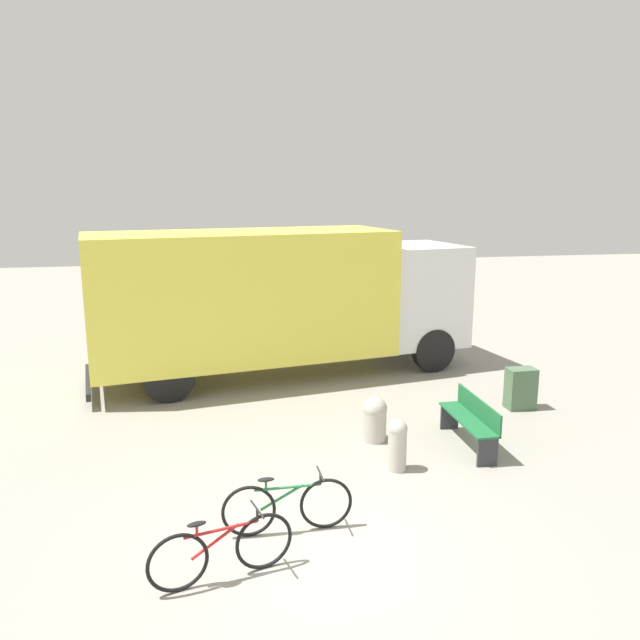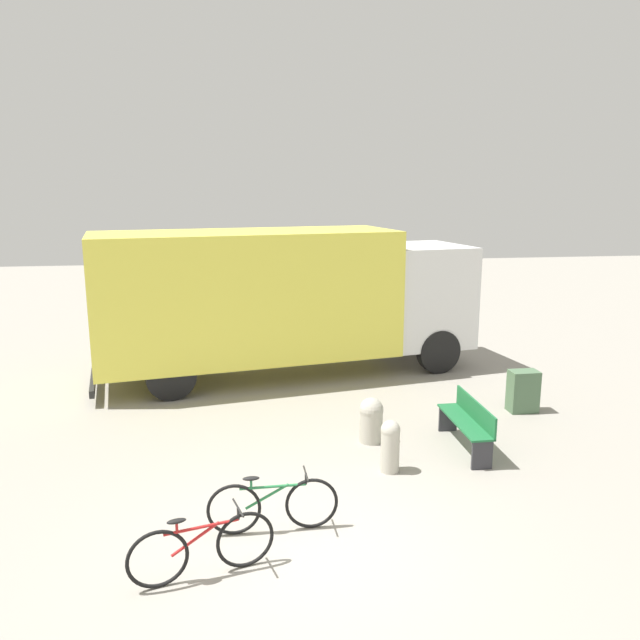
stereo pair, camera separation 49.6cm
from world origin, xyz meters
name	(u,v)px [view 1 (the left image)]	position (x,y,z in m)	size (l,w,h in m)	color
ground_plane	(318,547)	(0.00, 0.00, 0.00)	(60.00, 60.00, 0.00)	gray
delivery_truck	(279,296)	(0.47, 7.41, 1.91)	(9.22, 3.83, 3.43)	#EAE04C
park_bench	(471,419)	(3.18, 2.57, 0.49)	(0.42, 1.72, 0.86)	#1E6638
bicycle_near	(222,550)	(-1.19, -0.43, 0.37)	(1.67, 0.56, 0.79)	black
bicycle_middle	(288,506)	(-0.32, 0.43, 0.37)	(1.72, 0.44, 0.79)	black
bollard_near_bench	(397,443)	(1.64, 1.92, 0.46)	(0.31, 0.31, 0.85)	#B2AD9E
bollard_far_bench	(375,418)	(1.61, 3.11, 0.43)	(0.43, 0.43, 0.80)	#B2AD9E
utility_box	(521,388)	(4.96, 4.15, 0.42)	(0.57, 0.37, 0.84)	#4C6B4C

